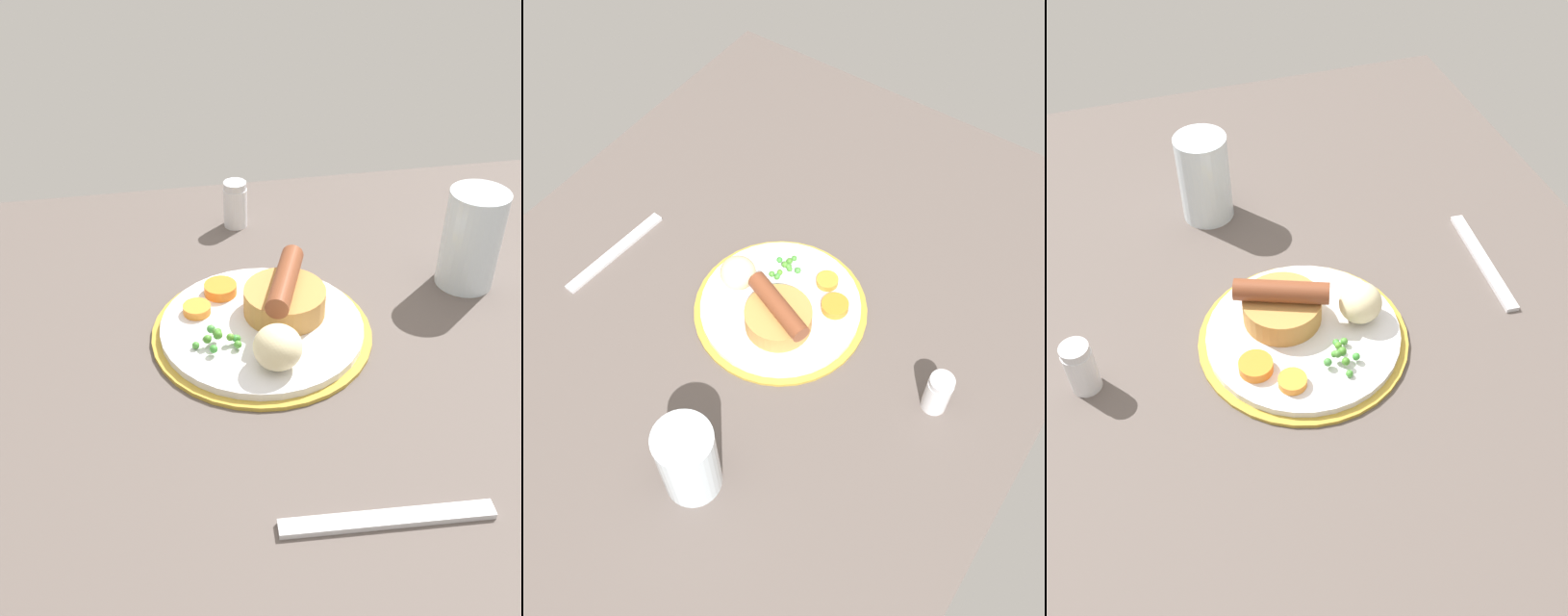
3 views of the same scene
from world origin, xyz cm
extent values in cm
cube|color=#564C47|center=(0.00, 0.00, 1.50)|extent=(110.00, 80.00, 3.00)
cylinder|color=#B79333|center=(4.80, -2.84, 3.25)|extent=(24.21, 24.21, 0.50)
cylinder|color=silver|center=(4.80, -2.84, 3.70)|extent=(22.28, 22.28, 1.40)
cylinder|color=#BC8442|center=(1.92, -4.48, 5.93)|extent=(9.11, 9.11, 3.06)
cylinder|color=#472614|center=(1.92, -4.48, 7.31)|extent=(7.29, 7.29, 0.30)
cylinder|color=brown|center=(1.92, -4.48, 8.73)|extent=(6.28, 10.97, 2.53)
sphere|color=#44873A|center=(10.04, -0.23, 5.75)|extent=(0.82, 0.82, 0.82)
sphere|color=#448A2A|center=(9.95, -0.27, 5.85)|extent=(0.95, 0.95, 0.95)
sphere|color=#40943F|center=(8.16, 0.05, 5.13)|extent=(0.77, 0.77, 0.77)
sphere|color=#4E902B|center=(8.69, -0.16, 5.36)|extent=(0.83, 0.83, 0.83)
sphere|color=#429030|center=(9.85, -0.87, 5.56)|extent=(0.79, 0.79, 0.79)
sphere|color=#468532|center=(10.05, -0.57, 5.71)|extent=(0.90, 0.90, 0.90)
sphere|color=#3F8D30|center=(7.96, -0.49, 5.08)|extent=(0.79, 0.79, 0.79)
sphere|color=#489433|center=(8.03, 0.93, 5.02)|extent=(0.86, 0.86, 0.86)
sphere|color=green|center=(10.62, 1.40, 5.19)|extent=(0.88, 0.88, 0.88)
sphere|color=#428228|center=(11.10, -0.19, 5.43)|extent=(0.92, 0.92, 0.92)
sphere|color=#438E3C|center=(10.48, -1.85, 5.27)|extent=(0.95, 0.95, 0.95)
sphere|color=#428E33|center=(12.34, -0.26, 4.80)|extent=(0.81, 0.81, 0.81)
ellipsoid|color=beige|center=(4.48, 4.12, 6.72)|extent=(6.91, 6.94, 4.64)
cylinder|color=orange|center=(11.54, -6.16, 4.90)|extent=(3.68, 3.68, 1.00)
cylinder|color=orange|center=(8.46, -9.38, 5.02)|extent=(4.36, 4.36, 1.24)
cube|color=silver|center=(-0.79, 23.15, 3.30)|extent=(18.07, 2.87, 0.60)
cylinder|color=silver|center=(-21.30, -8.39, 9.06)|extent=(6.88, 6.88, 12.13)
cylinder|color=silver|center=(3.94, -27.27, 5.75)|extent=(3.25, 3.25, 5.49)
cylinder|color=silver|center=(3.94, -27.27, 8.99)|extent=(3.09, 3.09, 1.00)
camera|label=1|loc=(15.68, 55.33, 50.50)|focal=40.00mm
camera|label=2|loc=(-39.29, -33.99, 82.31)|focal=40.00mm
camera|label=3|loc=(54.32, -18.15, 63.14)|focal=40.00mm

